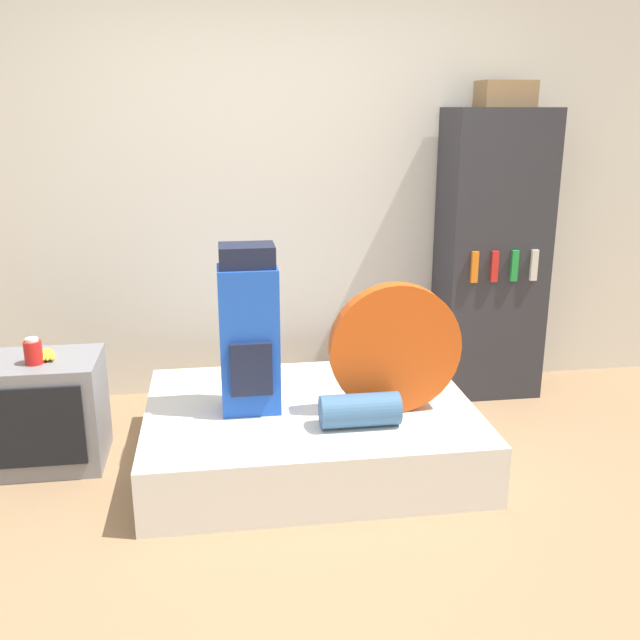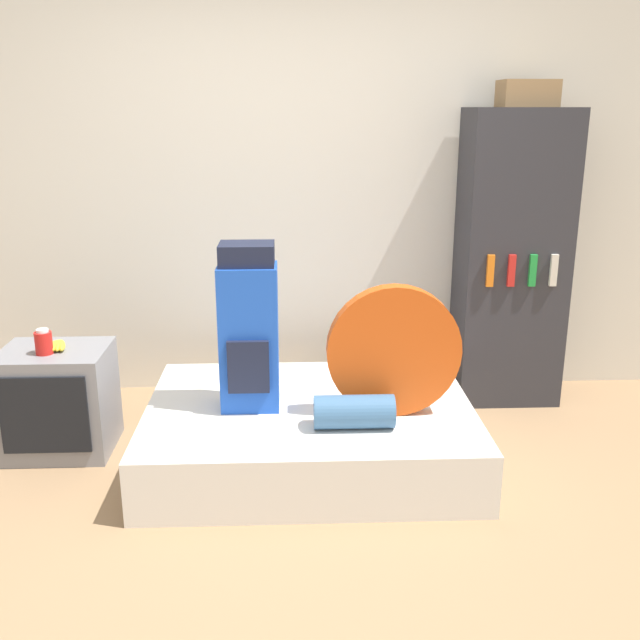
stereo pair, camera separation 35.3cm
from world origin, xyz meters
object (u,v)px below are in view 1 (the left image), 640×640
(television, at_px, (48,412))
(bookshelf, at_px, (491,256))
(tent_bag, at_px, (395,348))
(sleeping_roll, at_px, (360,410))
(backpack, at_px, (249,332))
(cardboard_box, at_px, (505,94))
(canister, at_px, (33,352))

(television, bearing_deg, bookshelf, 13.99)
(tent_bag, height_order, television, tent_bag)
(television, bearing_deg, sleeping_roll, -16.31)
(backpack, relative_size, tent_bag, 1.28)
(bookshelf, distance_m, cardboard_box, 0.96)
(bookshelf, bearing_deg, backpack, -152.30)
(tent_bag, height_order, bookshelf, bookshelf)
(tent_bag, relative_size, canister, 4.98)
(sleeping_roll, height_order, canister, canister)
(canister, bearing_deg, cardboard_box, 15.22)
(television, relative_size, bookshelf, 0.32)
(tent_bag, height_order, canister, tent_bag)
(tent_bag, height_order, cardboard_box, cardboard_box)
(backpack, height_order, bookshelf, bookshelf)
(sleeping_roll, bearing_deg, canister, 165.85)
(backpack, height_order, cardboard_box, cardboard_box)
(bookshelf, height_order, cardboard_box, cardboard_box)
(television, xyz_separation_m, cardboard_box, (2.60, 0.66, 1.56))
(backpack, height_order, canister, backpack)
(sleeping_roll, xyz_separation_m, bookshelf, (1.04, 1.09, 0.50))
(tent_bag, relative_size, sleeping_roll, 1.72)
(television, distance_m, bookshelf, 2.72)
(backpack, height_order, television, backpack)
(television, bearing_deg, tent_bag, -9.47)
(sleeping_roll, distance_m, bookshelf, 1.59)
(backpack, relative_size, canister, 6.37)
(tent_bag, distance_m, sleeping_roll, 0.36)
(tent_bag, bearing_deg, television, 170.53)
(cardboard_box, bearing_deg, tent_bag, -132.39)
(sleeping_roll, xyz_separation_m, cardboard_box, (1.07, 1.10, 1.46))
(backpack, xyz_separation_m, canister, (-1.05, 0.11, -0.09))
(backpack, xyz_separation_m, sleeping_roll, (0.50, -0.28, -0.33))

